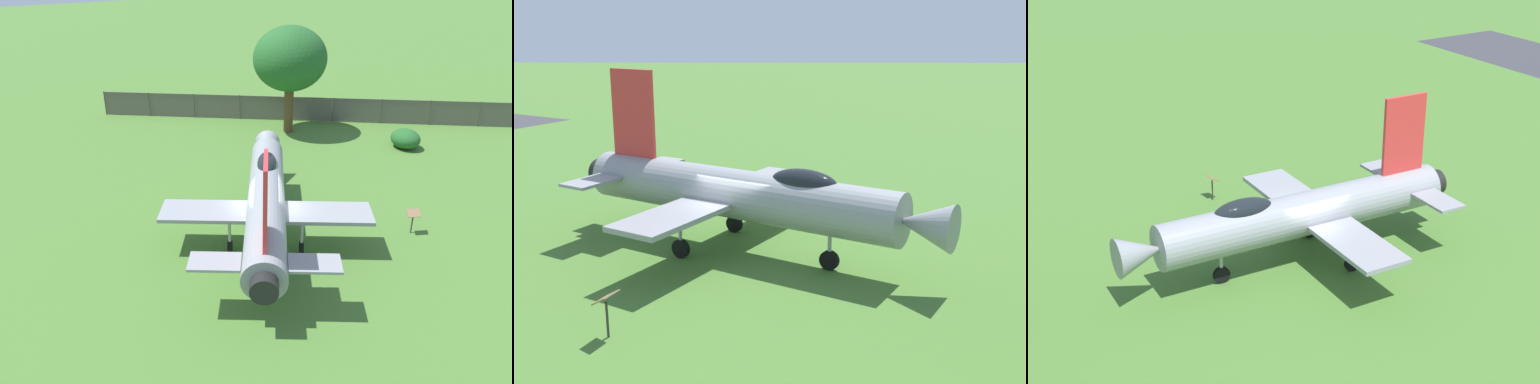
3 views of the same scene
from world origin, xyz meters
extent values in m
plane|color=#47722D|center=(0.00, 0.00, 0.00)|extent=(200.00, 200.00, 0.00)
cylinder|color=gray|center=(0.00, 0.00, 1.89)|extent=(10.41, 7.00, 1.59)
cone|color=gray|center=(5.32, -3.12, 1.89)|extent=(2.06, 1.97, 1.35)
cylinder|color=black|center=(-5.02, 2.94, 1.89)|extent=(1.00, 1.13, 0.95)
ellipsoid|color=black|center=(2.11, -1.24, 2.57)|extent=(2.35, 1.89, 0.84)
cube|color=red|center=(-3.65, 2.14, 4.17)|extent=(1.62, 1.03, 2.97)
cube|color=gray|center=(0.83, 2.52, 1.69)|extent=(3.36, 4.01, 0.16)
cube|color=gray|center=(-1.79, -1.96, 1.69)|extent=(3.36, 4.01, 0.16)
cube|color=gray|center=(-3.18, 3.83, 2.05)|extent=(1.86, 2.11, 0.10)
cube|color=gray|center=(-4.89, 0.90, 2.05)|extent=(1.86, 2.11, 0.10)
cylinder|color=#A5A8AD|center=(2.88, -1.69, 1.02)|extent=(0.12, 0.12, 1.43)
cylinder|color=black|center=(2.88, -1.69, 0.30)|extent=(0.61, 0.46, 0.60)
cylinder|color=#A5A8AD|center=(-0.20, 1.85, 1.02)|extent=(0.12, 0.12, 1.43)
cylinder|color=black|center=(-0.20, 1.85, 0.30)|extent=(0.61, 0.46, 0.60)
cylinder|color=#A5A8AD|center=(-1.72, -0.73, 1.02)|extent=(0.12, 0.12, 1.43)
cylinder|color=black|center=(-1.72, -0.73, 0.30)|extent=(0.61, 0.46, 0.60)
cylinder|color=#333333|center=(-2.64, -6.03, 0.45)|extent=(0.06, 0.06, 0.90)
cube|color=olive|center=(-2.64, -6.03, 1.02)|extent=(0.60, 0.71, 0.25)
camera|label=1|loc=(-15.98, 9.25, 11.78)|focal=34.66mm
camera|label=2|loc=(1.37, -19.66, 7.18)|focal=44.90mm
camera|label=3|loc=(21.60, 11.97, 13.70)|focal=53.56mm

